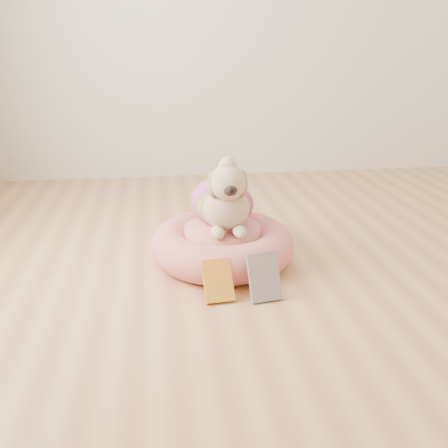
{
  "coord_description": "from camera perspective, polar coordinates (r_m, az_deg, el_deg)",
  "views": [
    {
      "loc": [
        -0.73,
        -1.56,
        0.98
      ],
      "look_at": [
        -0.45,
        0.55,
        0.2
      ],
      "focal_mm": 40.0,
      "sensor_mm": 36.0,
      "label": 1
    }
  ],
  "objects": [
    {
      "name": "book_white",
      "position": [
        2.02,
        4.6,
        -6.05
      ],
      "size": [
        0.14,
        0.12,
        0.19
      ],
      "primitive_type": "cube",
      "rotation": [
        -0.43,
        0.0,
        0.17
      ],
      "color": "white",
      "rests_on": "floor"
    },
    {
      "name": "floor",
      "position": [
        1.98,
        15.35,
        -10.38
      ],
      "size": [
        4.5,
        4.5,
        0.0
      ],
      "primitive_type": "plane",
      "color": "#BA7F4D",
      "rests_on": "ground"
    },
    {
      "name": "pet_bed",
      "position": [
        2.35,
        -0.17,
        -2.36
      ],
      "size": [
        0.67,
        0.67,
        0.17
      ],
      "color": "#D05167",
      "rests_on": "floor"
    },
    {
      "name": "book_yellow",
      "position": [
        2.02,
        -0.7,
        -6.49
      ],
      "size": [
        0.13,
        0.14,
        0.15
      ],
      "primitive_type": "cube",
      "rotation": [
        -0.65,
        0.0,
        0.1
      ],
      "color": "gold",
      "rests_on": "floor"
    },
    {
      "name": "dog",
      "position": [
        2.28,
        -0.08,
        4.14
      ],
      "size": [
        0.34,
        0.49,
        0.36
      ],
      "primitive_type": null,
      "rotation": [
        0.0,
        0.0,
        0.01
      ],
      "color": "olive",
      "rests_on": "pet_bed"
    }
  ]
}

